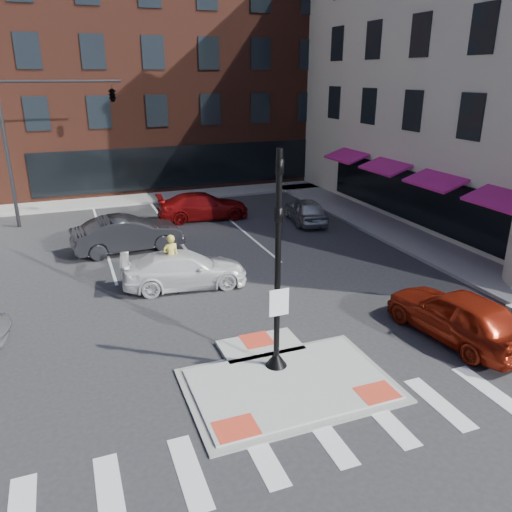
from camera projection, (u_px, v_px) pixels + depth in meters
name	position (u px, v px, depth m)	size (l,w,h in m)	color
ground	(282.00, 376.00, 13.60)	(120.00, 120.00, 0.00)	#28282B
refuge_island	(286.00, 380.00, 13.36)	(5.40, 4.65, 0.13)	gray
sidewalk_e	(394.00, 230.00, 25.98)	(3.00, 24.00, 0.15)	gray
sidewalk_n	(192.00, 194.00, 33.87)	(26.00, 3.00, 0.15)	gray
building_n	(157.00, 73.00, 39.96)	(24.40, 18.40, 15.50)	#4B2117
building_far_left	(64.00, 100.00, 56.10)	(10.00, 12.00, 10.00)	slate
building_far_right	(173.00, 89.00, 61.89)	(12.00, 12.00, 12.00)	brown
signal_pole	(277.00, 292.00, 13.14)	(0.60, 0.60, 5.98)	black
mast_arm_signal	(84.00, 105.00, 26.07)	(6.10, 2.24, 8.00)	black
red_sedan	(458.00, 315.00, 15.31)	(1.89, 4.71, 1.60)	maroon
white_pickup	(185.00, 269.00, 19.16)	(1.93, 4.75, 1.38)	white
bg_car_dark	(128.00, 234.00, 22.98)	(1.73, 4.97, 1.64)	#242429
bg_car_silver	(306.00, 210.00, 27.50)	(1.61, 4.00, 1.36)	#A4A7AB
bg_car_red	(203.00, 206.00, 28.11)	(2.07, 5.10, 1.48)	maroon
cyclist	(172.00, 270.00, 18.98)	(0.74, 1.73, 2.14)	#3F3F44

